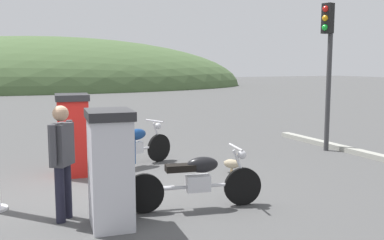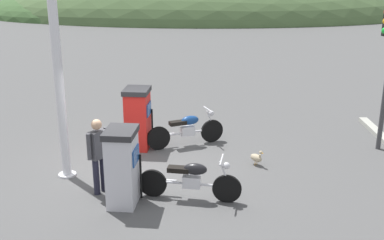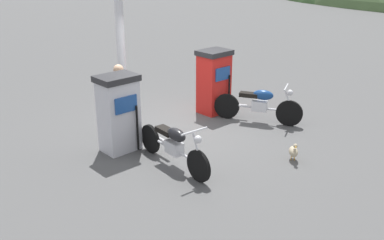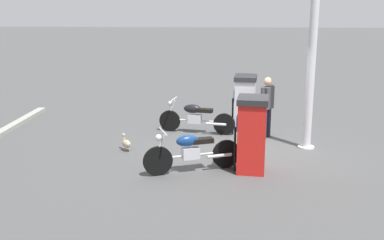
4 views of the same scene
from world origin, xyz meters
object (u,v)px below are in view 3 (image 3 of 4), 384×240
motorcycle_far_pump (259,104)px  wandering_duck (294,151)px  fuel_pump_near (119,113)px  canopy_support_pole (121,40)px  attendant_person (120,96)px  fuel_pump_far (214,81)px  motorcycle_near_pump (174,144)px

motorcycle_far_pump → wandering_duck: bearing=-38.4°
fuel_pump_near → canopy_support_pole: canopy_support_pole is taller
fuel_pump_near → wandering_duck: bearing=32.9°
motorcycle_far_pump → canopy_support_pole: size_ratio=0.51×
fuel_pump_near → attendant_person: attendant_person is taller
attendant_person → fuel_pump_far: bearing=77.8°
fuel_pump_near → attendant_person: 0.75m
attendant_person → wandering_duck: (3.46, 1.38, -0.72)m
fuel_pump_far → motorcycle_near_pump: size_ratio=0.76×
fuel_pump_near → wandering_duck: size_ratio=3.84×
motorcycle_near_pump → attendant_person: (-1.90, 0.33, 0.47)m
fuel_pump_near → attendant_person: (-0.55, 0.50, 0.12)m
wandering_duck → canopy_support_pole: bearing=-173.1°
attendant_person → wandering_duck: 3.80m
motorcycle_near_pump → wandering_duck: bearing=47.5°
fuel_pump_far → motorcycle_far_pump: size_ratio=0.80×
fuel_pump_far → wandering_duck: bearing=-21.8°
fuel_pump_near → attendant_person: bearing=137.8°
fuel_pump_near → motorcycle_far_pump: size_ratio=0.79×
motorcycle_far_pump → canopy_support_pole: (-2.72, -1.85, 1.45)m
fuel_pump_near → motorcycle_near_pump: 1.40m
motorcycle_far_pump → attendant_person: (-1.81, -2.70, 0.46)m
motorcycle_near_pump → motorcycle_far_pump: motorcycle_far_pump is taller
fuel_pump_near → wandering_duck: (2.91, 1.88, -0.60)m
fuel_pump_near → canopy_support_pole: size_ratio=0.40×
wandering_duck → canopy_support_pole: canopy_support_pole is taller
wandering_duck → canopy_support_pole: (-4.37, -0.53, 1.71)m
canopy_support_pole → fuel_pump_near: bearing=-42.7°
motorcycle_far_pump → canopy_support_pole: bearing=-145.8°
fuel_pump_far → motorcycle_near_pump: 3.20m
motorcycle_far_pump → canopy_support_pole: canopy_support_pole is taller
canopy_support_pole → motorcycle_near_pump: bearing=-22.7°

